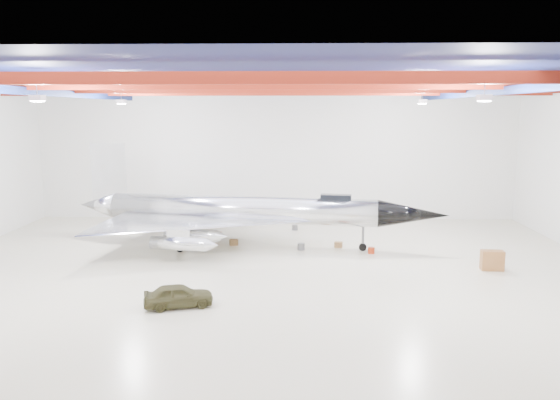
{
  "coord_description": "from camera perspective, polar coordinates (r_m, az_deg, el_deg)",
  "views": [
    {
      "loc": [
        1.72,
        -30.71,
        9.19
      ],
      "look_at": [
        0.74,
        2.0,
        3.74
      ],
      "focal_mm": 35.0,
      "sensor_mm": 36.0,
      "label": 1
    }
  ],
  "objects": [
    {
      "name": "oil_barrel",
      "position": [
        37.57,
        -4.85,
        -4.42
      ],
      "size": [
        0.66,
        0.58,
        0.39
      ],
      "primitive_type": "cube",
      "rotation": [
        0.0,
        0.0,
        0.25
      ],
      "color": "olive",
      "rests_on": "floor"
    },
    {
      "name": "parts_bin",
      "position": [
        37.08,
        6.12,
        -4.66
      ],
      "size": [
        0.59,
        0.51,
        0.36
      ],
      "primitive_type": "cube",
      "rotation": [
        0.0,
        0.0,
        -0.21
      ],
      "color": "olive",
      "rests_on": "floor"
    },
    {
      "name": "spares_box",
      "position": [
        42.07,
        1.56,
        -2.87
      ],
      "size": [
        0.59,
        0.59,
        0.41
      ],
      "primitive_type": "cylinder",
      "rotation": [
        0.0,
        0.0,
        0.37
      ],
      "color": "#59595B",
      "rests_on": "floor"
    },
    {
      "name": "ceiling",
      "position": [
        30.81,
        -1.53,
        12.83
      ],
      "size": [
        40.0,
        40.0,
        0.0
      ],
      "primitive_type": "plane",
      "rotation": [
        3.14,
        0.0,
        0.0
      ],
      "color": "#0A0F38",
      "rests_on": "wall_back"
    },
    {
      "name": "ceiling_structure",
      "position": [
        30.78,
        -1.52,
        11.57
      ],
      "size": [
        39.5,
        29.5,
        1.08
      ],
      "color": "maroon",
      "rests_on": "ceiling"
    },
    {
      "name": "tool_chest",
      "position": [
        35.8,
        9.52,
        -5.22
      ],
      "size": [
        0.46,
        0.46,
        0.4
      ],
      "primitive_type": "cylinder",
      "rotation": [
        0.0,
        0.0,
        -0.04
      ],
      "color": "#A52C10",
      "rests_on": "floor"
    },
    {
      "name": "wall_back",
      "position": [
        45.89,
        -0.44,
        4.85
      ],
      "size": [
        40.0,
        0.0,
        40.0
      ],
      "primitive_type": "plane",
      "rotation": [
        1.57,
        0.0,
        0.0
      ],
      "color": "silver",
      "rests_on": "floor"
    },
    {
      "name": "engine_drum",
      "position": [
        36.23,
        2.22,
        -4.89
      ],
      "size": [
        0.49,
        0.49,
        0.43
      ],
      "primitive_type": "cylinder",
      "rotation": [
        0.0,
        0.0,
        -0.01
      ],
      "color": "#59595B",
      "rests_on": "floor"
    },
    {
      "name": "crate_ply",
      "position": [
        38.1,
        -10.22,
        -4.33
      ],
      "size": [
        0.72,
        0.65,
        0.41
      ],
      "primitive_type": "cube",
      "rotation": [
        0.0,
        0.0,
        0.35
      ],
      "color": "olive",
      "rests_on": "floor"
    },
    {
      "name": "jet_aircraft",
      "position": [
        36.89,
        -4.08,
        -1.38
      ],
      "size": [
        25.29,
        16.25,
        6.91
      ],
      "rotation": [
        0.0,
        0.0,
        -0.13
      ],
      "color": "silver",
      "rests_on": "floor"
    },
    {
      "name": "desk",
      "position": [
        33.95,
        21.29,
        -5.9
      ],
      "size": [
        1.3,
        0.71,
        1.16
      ],
      "primitive_type": "cube",
      "rotation": [
        0.0,
        0.0,
        -0.06
      ],
      "color": "brown",
      "rests_on": "floor"
    },
    {
      "name": "toolbox_red",
      "position": [
        40.21,
        -6.52,
        -3.57
      ],
      "size": [
        0.55,
        0.48,
        0.33
      ],
      "primitive_type": "cube",
      "rotation": [
        0.0,
        0.0,
        -0.23
      ],
      "color": "#A52C10",
      "rests_on": "floor"
    },
    {
      "name": "jeep",
      "position": [
        26.44,
        -10.56,
        -9.78
      ],
      "size": [
        3.45,
        2.12,
        1.1
      ],
      "primitive_type": "imported",
      "rotation": [
        0.0,
        0.0,
        1.84
      ],
      "color": "#3D3A1E",
      "rests_on": "floor"
    },
    {
      "name": "crate_small",
      "position": [
        39.17,
        -7.74,
        -3.98
      ],
      "size": [
        0.5,
        0.45,
        0.29
      ],
      "primitive_type": "cube",
      "rotation": [
        0.0,
        0.0,
        0.33
      ],
      "color": "#59595B",
      "rests_on": "floor"
    },
    {
      "name": "floor",
      "position": [
        32.1,
        -1.44,
        -7.18
      ],
      "size": [
        40.0,
        40.0,
        0.0
      ],
      "primitive_type": "plane",
      "color": "beige",
      "rests_on": "ground"
    }
  ]
}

